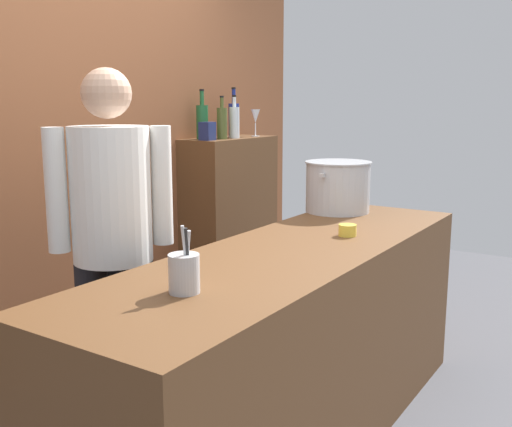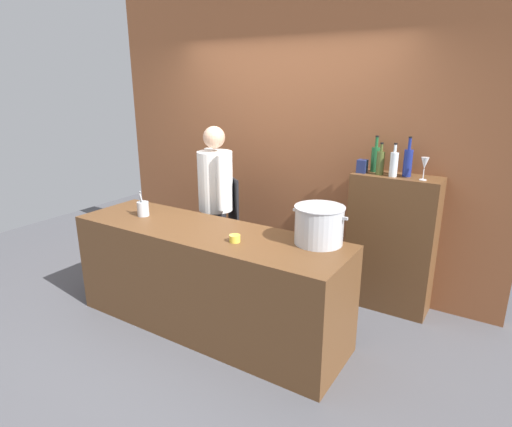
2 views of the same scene
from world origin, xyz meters
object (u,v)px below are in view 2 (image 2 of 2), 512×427
wine_bottle_clear (394,164)px  wine_glass_tall (425,164)px  wine_bottle_cobalt (408,162)px  spice_tin_navy (362,166)px  wine_bottle_olive (380,162)px  utensil_crock (143,209)px  wine_bottle_green (375,159)px  butter_jar (235,238)px  chef (216,197)px  stockpot_large (319,225)px

wine_bottle_clear → wine_glass_tall: 0.25m
wine_bottle_cobalt → spice_tin_navy: wine_bottle_cobalt is taller
wine_bottle_olive → utensil_crock: bearing=-147.1°
wine_bottle_cobalt → spice_tin_navy: 0.39m
wine_bottle_olive → wine_bottle_cobalt: bearing=15.0°
wine_glass_tall → spice_tin_navy: size_ratio=1.63×
wine_glass_tall → spice_tin_navy: 0.54m
wine_bottle_green → wine_bottle_olive: wine_bottle_green is taller
butter_jar → wine_bottle_cobalt: wine_bottle_cobalt is taller
wine_bottle_green → wine_bottle_cobalt: bearing=-9.0°
wine_bottle_green → wine_bottle_clear: 0.23m
utensil_crock → butter_jar: size_ratio=2.72×
spice_tin_navy → butter_jar: bearing=-113.5°
butter_jar → wine_bottle_olive: bearing=60.6°
wine_bottle_olive → wine_glass_tall: (0.37, -0.02, 0.03)m
wine_bottle_green → chef: bearing=-157.1°
stockpot_large → wine_bottle_clear: bearing=73.3°
stockpot_large → wine_bottle_cobalt: wine_bottle_cobalt is taller
spice_tin_navy → chef: bearing=-159.8°
chef → butter_jar: bearing=172.0°
wine_glass_tall → butter_jar: bearing=-131.3°
wine_bottle_cobalt → wine_bottle_green: bearing=171.0°
wine_bottle_cobalt → spice_tin_navy: (-0.38, -0.06, -0.07)m
chef → wine_bottle_clear: chef is taller
wine_bottle_green → wine_bottle_olive: (0.08, -0.11, -0.01)m
stockpot_large → wine_bottle_green: wine_bottle_green is taller
chef → wine_bottle_cobalt: bearing=-125.0°
wine_bottle_olive → butter_jar: bearing=-119.4°
chef → wine_bottle_green: (1.38, 0.58, 0.43)m
wine_bottle_clear → wine_bottle_olive: bearing=172.7°
spice_tin_navy → wine_bottle_cobalt: bearing=8.8°
butter_jar → wine_bottle_clear: 1.54m
wine_bottle_green → wine_bottle_clear: (0.20, -0.12, -0.01)m
butter_jar → wine_bottle_clear: (0.82, 1.22, 0.46)m
wine_bottle_olive → wine_bottle_clear: bearing=-7.3°
chef → wine_bottle_clear: (1.57, 0.46, 0.42)m
chef → wine_bottle_cobalt: 1.81m
wine_bottle_olive → spice_tin_navy: 0.17m
wine_bottle_cobalt → wine_glass_tall: 0.17m
butter_jar → spice_tin_navy: 1.41m
utensil_crock → spice_tin_navy: (1.61, 1.15, 0.36)m
wine_bottle_cobalt → spice_tin_navy: size_ratio=2.92×
chef → wine_glass_tall: bearing=-128.8°
spice_tin_navy → stockpot_large: bearing=-89.6°
wine_bottle_clear → spice_tin_navy: 0.29m
butter_jar → spice_tin_navy: size_ratio=0.72×
stockpot_large → wine_glass_tall: size_ratio=2.26×
utensil_crock → wine_bottle_olive: wine_bottle_olive is taller
utensil_crock → wine_bottle_olive: 2.15m
stockpot_large → spice_tin_navy: size_ratio=3.70×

